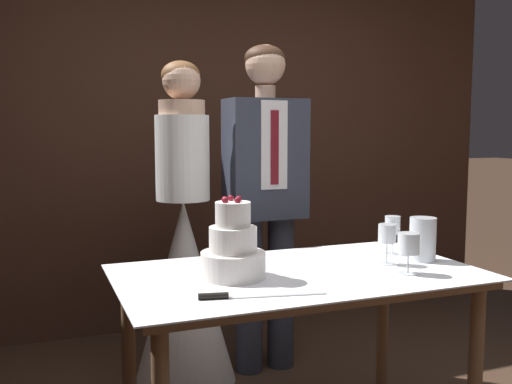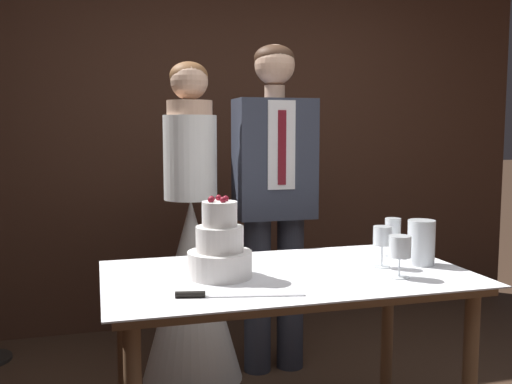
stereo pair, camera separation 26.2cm
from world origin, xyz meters
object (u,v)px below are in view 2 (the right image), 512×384
cake_knife (215,295)px  wine_glass_near (400,249)px  wine_glass_far (382,237)px  bride (192,266)px  groom (274,189)px  wine_glass_middle (393,230)px  cake_table (287,296)px  tiered_cake (220,249)px  hurricane_candle (421,243)px

cake_knife → wine_glass_near: bearing=16.8°
wine_glass_near → wine_glass_far: size_ratio=0.95×
cake_knife → bride: 1.17m
wine_glass_far → groom: groom is taller
wine_glass_near → bride: 1.28m
wine_glass_near → wine_glass_middle: (0.15, 0.32, 0.01)m
wine_glass_near → bride: bearing=119.5°
wine_glass_middle → groom: 0.83m
cake_knife → groom: 1.30m
wine_glass_near → wine_glass_far: 0.17m
bride → wine_glass_far: bearing=-55.6°
cake_table → tiered_cake: size_ratio=4.56×
cake_knife → wine_glass_far: 0.78m
tiered_cake → wine_glass_middle: (0.80, 0.12, 0.01)m
tiered_cake → bride: (0.04, 0.89, -0.28)m
cake_knife → groom: bearing=75.5°
wine_glass_far → groom: 0.94m
wine_glass_far → bride: bearing=124.4°
tiered_cake → hurricane_candle: tiered_cake is taller
tiered_cake → groom: (0.50, 0.89, 0.13)m
tiered_cake → cake_table: bearing=-2.0°
wine_glass_middle → tiered_cake: bearing=-171.2°
tiered_cake → wine_glass_near: (0.65, -0.19, 0.00)m
cake_knife → groom: size_ratio=0.24×
cake_table → tiered_cake: (-0.27, 0.01, 0.20)m
wine_glass_far → cake_table: bearing=177.4°
tiered_cake → bride: size_ratio=0.18×
groom → wine_glass_far: bearing=-79.7°
wine_glass_near → hurricane_candle: bearing=40.3°
cake_table → wine_glass_middle: wine_glass_middle is taller
hurricane_candle → bride: size_ratio=0.11×
tiered_cake → wine_glass_far: size_ratio=1.84×
wine_glass_far → hurricane_candle: 0.18m
groom → hurricane_candle: bearing=-69.5°
tiered_cake → hurricane_candle: (0.84, -0.03, -0.02)m
cake_table → hurricane_candle: bearing=-2.0°
hurricane_candle → groom: (-0.35, 0.92, 0.15)m
wine_glass_middle → bride: bearing=134.7°
cake_table → wine_glass_far: bearing=-2.6°
cake_table → groom: groom is taller
bride → wine_glass_middle: bearing=-45.3°
cake_table → tiered_cake: tiered_cake is taller
cake_knife → wine_glass_middle: size_ratio=2.49×
tiered_cake → wine_glass_far: 0.67m
tiered_cake → hurricane_candle: bearing=-2.0°
groom → cake_table: bearing=-104.4°
cake_knife → wine_glass_middle: (0.87, 0.38, 0.12)m
tiered_cake → wine_glass_middle: size_ratio=1.79×
wine_glass_near → wine_glass_middle: 0.35m
cake_knife → hurricane_candle: (0.91, 0.23, 0.08)m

